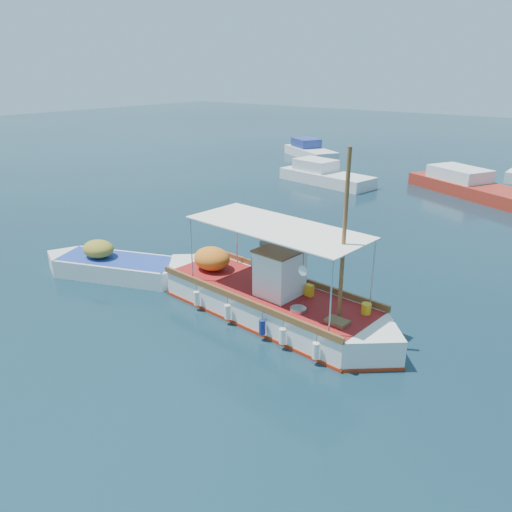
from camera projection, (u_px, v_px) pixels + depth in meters
The scene contains 6 objects.
ground at pixel (266, 308), 17.36m from camera, with size 160.00×160.00×0.00m, color black.
fishing_caique at pixel (266, 299), 16.80m from camera, with size 10.01×3.34×6.12m.
dinghy at pixel (117, 268), 19.97m from camera, with size 6.17×3.47×1.62m.
bg_boat_nw at pixel (324, 176), 35.93m from camera, with size 7.36×3.51×1.80m.
bg_boat_n at pixel (471, 187), 32.62m from camera, with size 9.60×6.68×1.80m.
bg_boat_far_w at pixel (310, 151), 46.39m from camera, with size 6.73×5.19×1.80m.
Camera 1 is at (9.31, -12.50, 7.87)m, focal length 35.00 mm.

